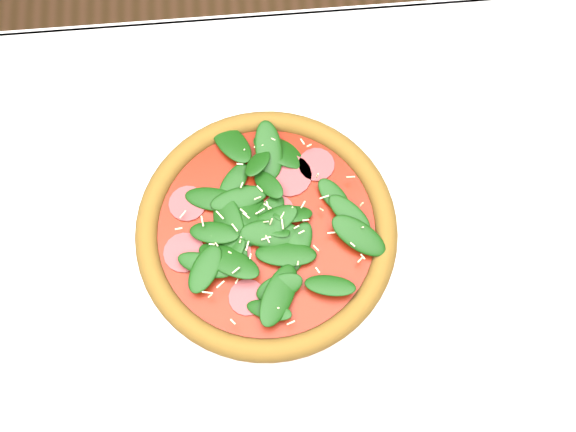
{
  "coord_description": "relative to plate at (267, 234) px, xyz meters",
  "views": [
    {
      "loc": [
        0.05,
        -0.19,
        1.55
      ],
      "look_at": [
        0.08,
        0.08,
        0.77
      ],
      "focal_mm": 40.0,
      "sensor_mm": 36.0,
      "label": 1
    }
  ],
  "objects": [
    {
      "name": "pizza",
      "position": [
        0.0,
        0.0,
        0.02
      ],
      "size": [
        0.44,
        0.44,
        0.04
      ],
      "rotation": [
        0.0,
        0.0,
        -0.42
      ],
      "color": "#975424",
      "rests_on": "plate"
    },
    {
      "name": "ground",
      "position": [
        -0.05,
        -0.06,
        -0.76
      ],
      "size": [
        6.0,
        6.0,
        0.0
      ],
      "primitive_type": "plane",
      "color": "brown",
      "rests_on": "ground"
    },
    {
      "name": "plate",
      "position": [
        0.0,
        0.0,
        0.0
      ],
      "size": [
        0.39,
        0.39,
        0.02
      ],
      "color": "white",
      "rests_on": "dining_table"
    },
    {
      "name": "dining_table",
      "position": [
        -0.05,
        -0.06,
        -0.11
      ],
      "size": [
        1.21,
        0.81,
        0.75
      ],
      "color": "silver",
      "rests_on": "ground"
    }
  ]
}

